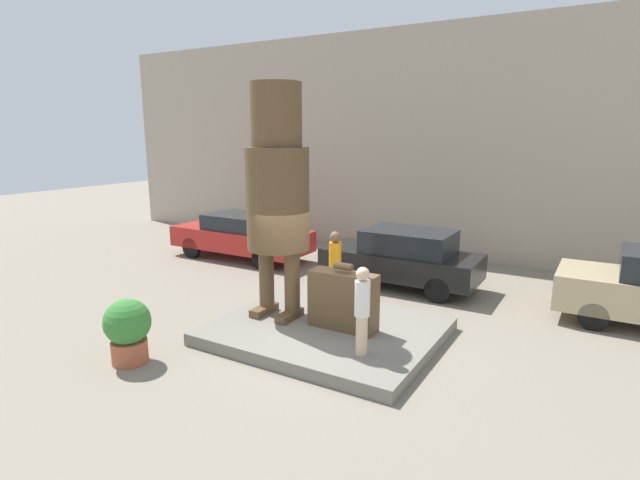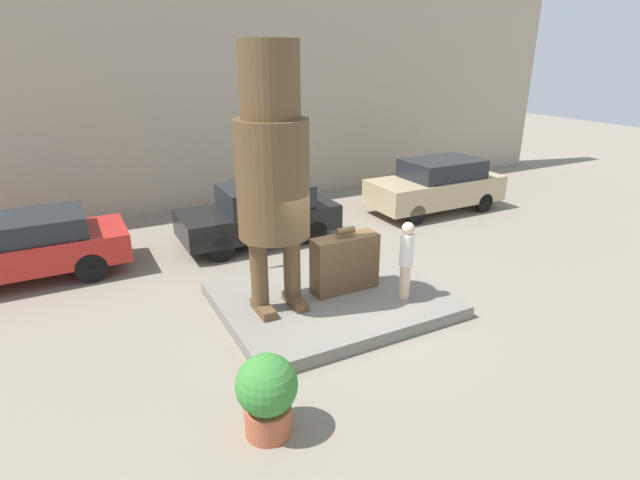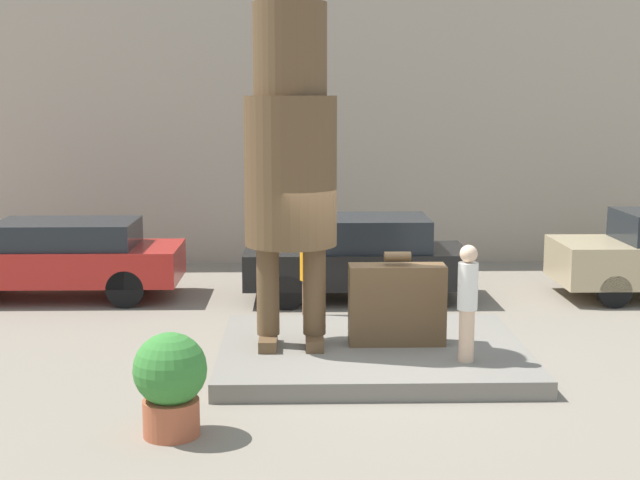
% 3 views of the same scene
% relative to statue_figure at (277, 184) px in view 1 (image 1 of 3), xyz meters
% --- Properties ---
extents(ground_plane, '(60.00, 60.00, 0.00)m').
position_rel_statue_figure_xyz_m(ground_plane, '(1.16, -0.02, -3.04)').
color(ground_plane, gray).
extents(pedestal, '(4.35, 3.55, 0.25)m').
position_rel_statue_figure_xyz_m(pedestal, '(1.16, -0.02, -2.92)').
color(pedestal, slate).
rests_on(pedestal, ground_plane).
extents(building_backdrop, '(28.00, 0.60, 7.41)m').
position_rel_statue_figure_xyz_m(building_backdrop, '(1.16, 7.99, 0.66)').
color(building_backdrop, tan).
rests_on(building_backdrop, ground_plane).
extents(statue_figure, '(1.29, 1.29, 4.78)m').
position_rel_statue_figure_xyz_m(statue_figure, '(0.00, 0.00, 0.00)').
color(statue_figure, brown).
rests_on(statue_figure, pedestal).
extents(giant_suitcase, '(1.38, 0.46, 1.34)m').
position_rel_statue_figure_xyz_m(giant_suitcase, '(1.51, 0.03, -2.21)').
color(giant_suitcase, brown).
rests_on(giant_suitcase, pedestal).
extents(tourist, '(0.27, 0.27, 1.59)m').
position_rel_statue_figure_xyz_m(tourist, '(2.36, -0.86, -1.93)').
color(tourist, beige).
rests_on(tourist, pedestal).
extents(parked_car_red, '(4.68, 1.78, 1.47)m').
position_rel_statue_figure_xyz_m(parked_car_red, '(-4.41, 4.19, -2.25)').
color(parked_car_red, '#B2231E').
rests_on(parked_car_red, ground_plane).
extents(parked_car_black, '(4.13, 1.74, 1.56)m').
position_rel_statue_figure_xyz_m(parked_car_black, '(1.23, 3.95, -2.23)').
color(parked_car_black, black).
rests_on(parked_car_black, ground_plane).
extents(planter_pot, '(0.83, 0.83, 1.18)m').
position_rel_statue_figure_xyz_m(planter_pot, '(-1.33, -2.80, -2.40)').
color(planter_pot, '#AD5638').
rests_on(planter_pot, ground_plane).
extents(worker_hivis, '(0.30, 0.30, 1.76)m').
position_rel_statue_figure_xyz_m(worker_hivis, '(0.28, 1.94, -2.08)').
color(worker_hivis, brown).
rests_on(worker_hivis, ground_plane).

